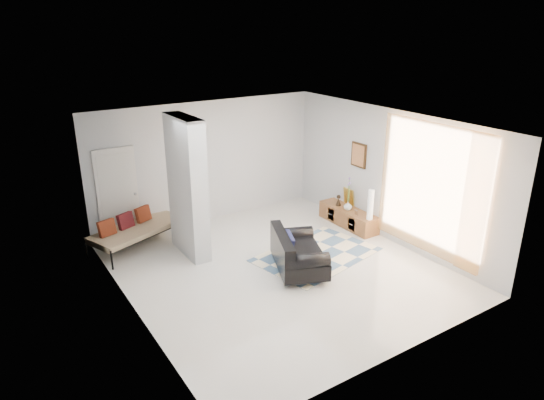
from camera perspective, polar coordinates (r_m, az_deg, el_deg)
floor at (r=9.34m, az=0.86°, el=-8.17°), size 6.00×6.00×0.00m
ceiling at (r=8.37m, az=0.96°, el=8.92°), size 6.00×6.00×0.00m
wall_back at (r=11.24m, az=-7.66°, el=4.41°), size 6.00×0.00×6.00m
wall_front at (r=6.70m, az=15.48°, el=-7.68°), size 6.00×0.00×6.00m
wall_left at (r=7.68m, az=-16.44°, el=-4.02°), size 0.00×6.00×6.00m
wall_right at (r=10.46m, az=13.54°, el=2.78°), size 0.00×6.00×6.00m
partition_column at (r=9.60m, az=-9.94°, el=1.46°), size 0.35×1.20×2.80m
hallway_door at (r=10.64m, az=-17.69°, el=0.52°), size 0.85×0.06×2.04m
curtain at (r=9.67m, az=18.10°, el=1.20°), size 0.00×2.55×2.55m
wall_art at (r=10.98m, az=10.17°, el=5.23°), size 0.04×0.45×0.55m
media_console at (r=11.31m, az=8.97°, el=-1.98°), size 0.45×1.60×0.80m
loveseat at (r=9.16m, az=2.84°, el=-6.25°), size 1.33×1.65×0.76m
daybed at (r=10.45m, az=-15.68°, el=-3.23°), size 2.15×1.49×0.77m
area_rug at (r=9.92m, az=5.25°, el=-6.41°), size 2.66×2.04×0.01m
cylinder_lamp at (r=10.64m, az=11.51°, el=-0.56°), size 0.12×0.12×0.67m
bronze_figurine at (r=11.38m, az=7.83°, el=-0.03°), size 0.14×0.14×0.26m
vase at (r=11.16m, az=8.92°, el=-0.67°), size 0.22×0.22×0.20m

